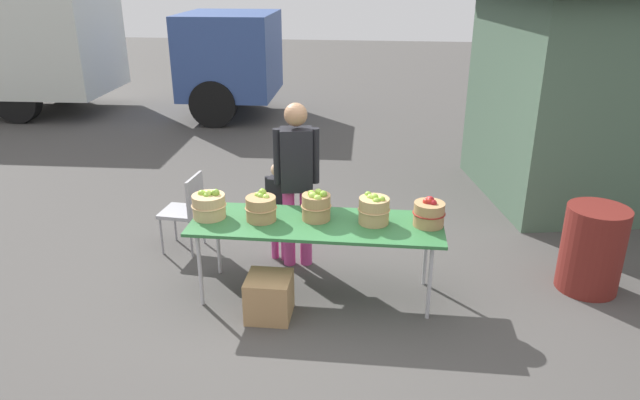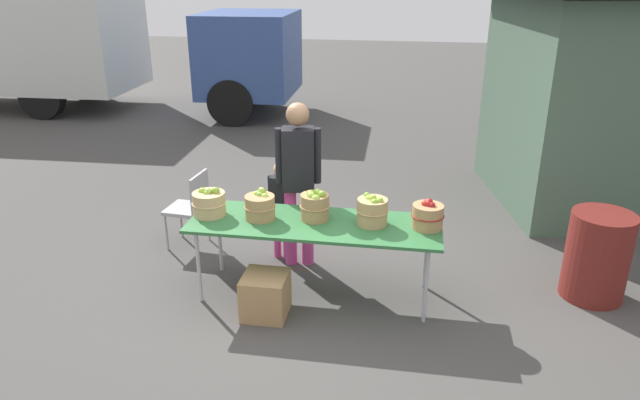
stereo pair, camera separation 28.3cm
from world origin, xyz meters
name	(u,v)px [view 2 (the right image)]	position (x,y,z in m)	size (l,w,h in m)	color
ground_plane	(315,293)	(0.00, 0.00, 0.00)	(40.00, 40.00, 0.00)	#474442
market_table	(315,226)	(0.00, 0.00, 0.71)	(2.30, 0.76, 0.75)	#2D6B38
apple_basket_green_0	(209,203)	(-1.00, 0.01, 0.87)	(0.32, 0.32, 0.28)	tan
apple_basket_green_1	(260,206)	(-0.51, 0.00, 0.87)	(0.30, 0.30, 0.28)	#A87F51
apple_basket_green_2	(315,206)	(-0.01, 0.07, 0.88)	(0.28, 0.28, 0.29)	#A87F51
apple_basket_green_3	(372,211)	(0.52, 0.05, 0.88)	(0.30, 0.30, 0.28)	tan
apple_basket_red_0	(428,215)	(1.01, 0.06, 0.87)	(0.30, 0.30, 0.28)	#A87F51
vendor_adult	(298,173)	(-0.27, 0.59, 1.01)	(0.45, 0.28, 1.72)	#CC3F8C
child_customer	(281,203)	(-0.47, 0.68, 0.63)	(0.28, 0.17, 1.08)	#CC3F8C
box_truck	(81,38)	(-6.16, 6.80, 1.49)	(7.76, 2.39, 2.75)	silver
food_kiosk	(628,97)	(3.48, 3.07, 1.38)	(3.98, 3.50, 2.74)	#47604C
folding_chair	(192,204)	(-1.50, 0.79, 0.51)	(0.43, 0.43, 0.86)	#99999E
trash_barrel	(597,256)	(2.60, 0.40, 0.42)	(0.57, 0.57, 0.84)	maroon
produce_crate	(265,295)	(-0.37, -0.42, 0.20)	(0.39, 0.39, 0.39)	#A87F51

